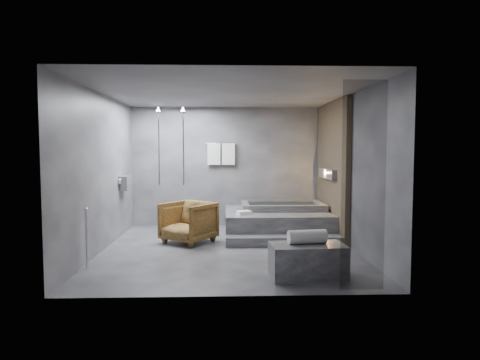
{
  "coord_description": "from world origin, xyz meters",
  "views": [
    {
      "loc": [
        -0.06,
        -7.64,
        1.8
      ],
      "look_at": [
        0.22,
        0.3,
        1.24
      ],
      "focal_mm": 32.0,
      "sensor_mm": 36.0,
      "label": 1
    }
  ],
  "objects": [
    {
      "name": "tub_deck",
      "position": [
        1.05,
        1.45,
        0.25
      ],
      "size": [
        2.2,
        2.0,
        0.5
      ],
      "primitive_type": "cube",
      "color": "#363639",
      "rests_on": "ground"
    },
    {
      "name": "driftwood_chair",
      "position": [
        -0.77,
        0.61,
        0.4
      ],
      "size": [
        1.2,
        1.21,
        0.8
      ],
      "primitive_type": "imported",
      "rotation": [
        0.0,
        0.0,
        -0.63
      ],
      "color": "#402910",
      "rests_on": "ground"
    },
    {
      "name": "rolled_towel",
      "position": [
        1.11,
        -1.69,
        0.57
      ],
      "size": [
        0.57,
        0.27,
        0.2
      ],
      "primitive_type": "cylinder",
      "rotation": [
        0.0,
        1.57,
        0.13
      ],
      "color": "white",
      "rests_on": "concrete_bench"
    },
    {
      "name": "concrete_bench",
      "position": [
        1.1,
        -1.74,
        0.23
      ],
      "size": [
        1.08,
        0.65,
        0.47
      ],
      "primitive_type": "cube",
      "rotation": [
        0.0,
        0.0,
        0.07
      ],
      "color": "#38383A",
      "rests_on": "ground"
    },
    {
      "name": "room",
      "position": [
        0.4,
        0.24,
        1.73
      ],
      "size": [
        5.0,
        5.04,
        2.82
      ],
      "color": "#313133",
      "rests_on": "ground"
    },
    {
      "name": "deck_towel",
      "position": [
        0.32,
        0.89,
        0.54
      ],
      "size": [
        0.32,
        0.28,
        0.07
      ],
      "primitive_type": "cube",
      "rotation": [
        0.0,
        0.0,
        0.36
      ],
      "color": "white",
      "rests_on": "tub_deck"
    },
    {
      "name": "tub_step",
      "position": [
        1.05,
        0.27,
        0.09
      ],
      "size": [
        2.2,
        0.36,
        0.18
      ],
      "primitive_type": "cube",
      "color": "#363639",
      "rests_on": "ground"
    }
  ]
}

